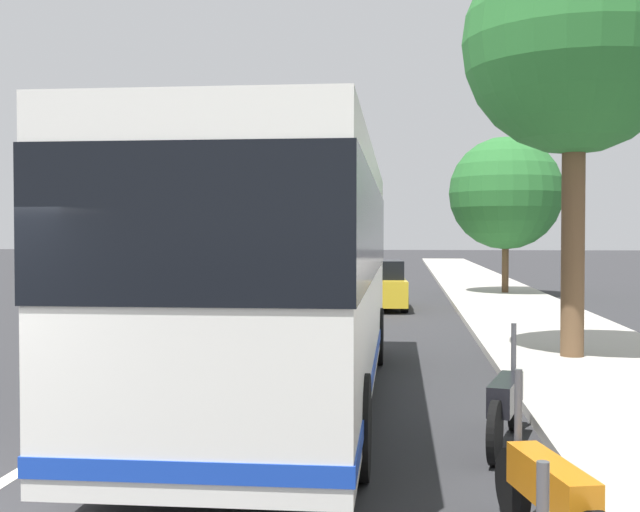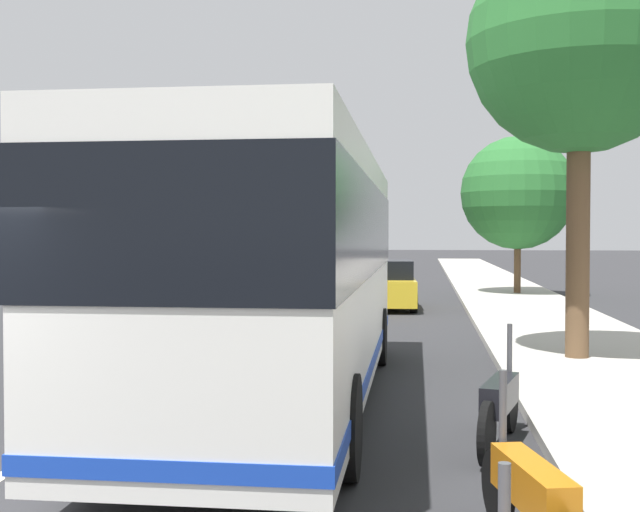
{
  "view_description": "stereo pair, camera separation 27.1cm",
  "coord_description": "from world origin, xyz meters",
  "px_view_note": "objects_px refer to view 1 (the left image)",
  "views": [
    {
      "loc": [
        -5.55,
        -3.7,
        2.3
      ],
      "look_at": [
        6.01,
        -2.46,
        1.98
      ],
      "focal_mm": 44.4,
      "sensor_mm": 36.0,
      "label": 1
    },
    {
      "loc": [
        -5.52,
        -3.97,
        2.3
      ],
      "look_at": [
        6.01,
        -2.46,
        1.98
      ],
      "focal_mm": 44.4,
      "sensor_mm": 36.0,
      "label": 2
    }
  ],
  "objects_px": {
    "car_oncoming": "(316,259)",
    "coach_bus": "(285,261)",
    "motorcycle_mid_row": "(550,496)",
    "car_behind_bus": "(374,286)",
    "roadside_tree_far_block": "(506,193)",
    "car_side_street": "(244,276)",
    "motorcycle_angled": "(506,403)",
    "roadside_tree_mid_block": "(575,45)"
  },
  "relations": [
    {
      "from": "coach_bus",
      "to": "motorcycle_mid_row",
      "type": "bearing_deg",
      "value": -152.27
    },
    {
      "from": "car_oncoming",
      "to": "car_behind_bus",
      "type": "bearing_deg",
      "value": 9.99
    },
    {
      "from": "motorcycle_mid_row",
      "to": "car_side_street",
      "type": "bearing_deg",
      "value": 3.32
    },
    {
      "from": "car_side_street",
      "to": "roadside_tree_mid_block",
      "type": "xyz_separation_m",
      "value": [
        -14.48,
        -8.89,
        4.89
      ]
    },
    {
      "from": "motorcycle_angled",
      "to": "car_behind_bus",
      "type": "relative_size",
      "value": 0.48
    },
    {
      "from": "motorcycle_mid_row",
      "to": "car_behind_bus",
      "type": "height_order",
      "value": "car_behind_bus"
    },
    {
      "from": "motorcycle_mid_row",
      "to": "car_oncoming",
      "type": "xyz_separation_m",
      "value": [
        46.24,
        6.87,
        0.23
      ]
    },
    {
      "from": "motorcycle_angled",
      "to": "car_oncoming",
      "type": "distance_m",
      "value": 43.79
    },
    {
      "from": "roadside_tree_mid_block",
      "to": "roadside_tree_far_block",
      "type": "height_order",
      "value": "roadside_tree_mid_block"
    },
    {
      "from": "motorcycle_mid_row",
      "to": "car_oncoming",
      "type": "bearing_deg",
      "value": -4.99
    },
    {
      "from": "coach_bus",
      "to": "motorcycle_angled",
      "type": "height_order",
      "value": "coach_bus"
    },
    {
      "from": "coach_bus",
      "to": "roadside_tree_mid_block",
      "type": "height_order",
      "value": "roadside_tree_mid_block"
    },
    {
      "from": "motorcycle_angled",
      "to": "car_oncoming",
      "type": "relative_size",
      "value": 0.52
    },
    {
      "from": "roadside_tree_mid_block",
      "to": "car_oncoming",
      "type": "bearing_deg",
      "value": 13.16
    },
    {
      "from": "roadside_tree_far_block",
      "to": "car_behind_bus",
      "type": "bearing_deg",
      "value": 138.8
    },
    {
      "from": "motorcycle_angled",
      "to": "roadside_tree_far_block",
      "type": "relative_size",
      "value": 0.35
    },
    {
      "from": "motorcycle_mid_row",
      "to": "roadside_tree_far_block",
      "type": "xyz_separation_m",
      "value": [
        24.14,
        -2.67,
        3.36
      ]
    },
    {
      "from": "car_side_street",
      "to": "roadside_tree_mid_block",
      "type": "height_order",
      "value": "roadside_tree_mid_block"
    },
    {
      "from": "motorcycle_angled",
      "to": "roadside_tree_mid_block",
      "type": "height_order",
      "value": "roadside_tree_mid_block"
    },
    {
      "from": "motorcycle_mid_row",
      "to": "coach_bus",
      "type": "bearing_deg",
      "value": 14.8
    },
    {
      "from": "coach_bus",
      "to": "motorcycle_angled",
      "type": "relative_size",
      "value": 4.97
    },
    {
      "from": "motorcycle_angled",
      "to": "roadside_tree_far_block",
      "type": "height_order",
      "value": "roadside_tree_far_block"
    },
    {
      "from": "car_oncoming",
      "to": "coach_bus",
      "type": "bearing_deg",
      "value": 5.69
    },
    {
      "from": "roadside_tree_far_block",
      "to": "motorcycle_mid_row",
      "type": "bearing_deg",
      "value": 173.69
    },
    {
      "from": "motorcycle_mid_row",
      "to": "roadside_tree_mid_block",
      "type": "height_order",
      "value": "roadside_tree_mid_block"
    },
    {
      "from": "motorcycle_angled",
      "to": "roadside_tree_far_block",
      "type": "xyz_separation_m",
      "value": [
        21.13,
        -2.6,
        3.34
      ]
    },
    {
      "from": "car_behind_bus",
      "to": "roadside_tree_far_block",
      "type": "height_order",
      "value": "roadside_tree_far_block"
    },
    {
      "from": "coach_bus",
      "to": "motorcycle_mid_row",
      "type": "relative_size",
      "value": 5.1
    },
    {
      "from": "coach_bus",
      "to": "car_side_street",
      "type": "distance_m",
      "value": 18.77
    },
    {
      "from": "car_behind_bus",
      "to": "car_side_street",
      "type": "bearing_deg",
      "value": 46.17
    },
    {
      "from": "car_oncoming",
      "to": "car_side_street",
      "type": "xyz_separation_m",
      "value": [
        -23.1,
        0.1,
        0.05
      ]
    },
    {
      "from": "roadside_tree_far_block",
      "to": "coach_bus",
      "type": "bearing_deg",
      "value": 164.55
    },
    {
      "from": "car_behind_bus",
      "to": "roadside_tree_far_block",
      "type": "relative_size",
      "value": 0.73
    },
    {
      "from": "car_behind_bus",
      "to": "car_oncoming",
      "type": "xyz_separation_m",
      "value": [
        27.4,
        4.9,
        -0.02
      ]
    },
    {
      "from": "roadside_tree_mid_block",
      "to": "car_side_street",
      "type": "bearing_deg",
      "value": 31.55
    },
    {
      "from": "car_oncoming",
      "to": "roadside_tree_mid_block",
      "type": "relative_size",
      "value": 0.53
    },
    {
      "from": "roadside_tree_far_block",
      "to": "motorcycle_angled",
      "type": "bearing_deg",
      "value": 172.98
    },
    {
      "from": "motorcycle_angled",
      "to": "motorcycle_mid_row",
      "type": "bearing_deg",
      "value": -166.16
    },
    {
      "from": "car_behind_bus",
      "to": "car_oncoming",
      "type": "relative_size",
      "value": 1.07
    },
    {
      "from": "car_behind_bus",
      "to": "roadside_tree_far_block",
      "type": "distance_m",
      "value": 7.7
    },
    {
      "from": "car_behind_bus",
      "to": "car_side_street",
      "type": "xyz_separation_m",
      "value": [
        4.3,
        5.0,
        0.04
      ]
    },
    {
      "from": "motorcycle_mid_row",
      "to": "car_oncoming",
      "type": "height_order",
      "value": "car_oncoming"
    }
  ]
}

